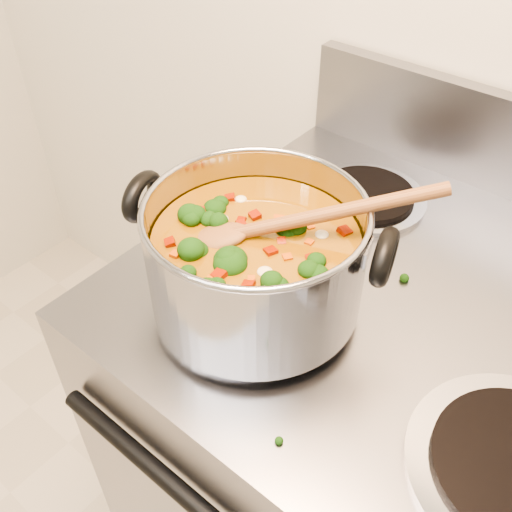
% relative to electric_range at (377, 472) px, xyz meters
% --- Properties ---
extents(electric_range, '(0.78, 0.70, 1.08)m').
position_rel_electric_range_xyz_m(electric_range, '(0.00, 0.00, 0.00)').
color(electric_range, gray).
rests_on(electric_range, ground).
extents(stockpot, '(0.33, 0.27, 0.16)m').
position_rel_electric_range_xyz_m(stockpot, '(-0.17, -0.15, 0.54)').
color(stockpot, '#95959C').
rests_on(stockpot, electric_range).
extents(wooden_spoon, '(0.25, 0.22, 0.10)m').
position_rel_electric_range_xyz_m(wooden_spoon, '(-0.15, -0.13, 0.59)').
color(wooden_spoon, brown).
rests_on(wooden_spoon, stockpot).
extents(cooktop_crumbs, '(0.18, 0.25, 0.01)m').
position_rel_electric_range_xyz_m(cooktop_crumbs, '(-0.30, -0.16, 0.46)').
color(cooktop_crumbs, black).
rests_on(cooktop_crumbs, electric_range).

